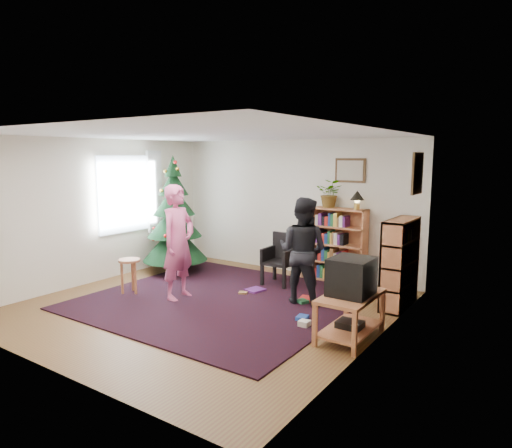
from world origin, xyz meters
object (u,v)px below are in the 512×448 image
Objects in this scene: tv_stand at (350,312)px; armchair at (282,257)px; person_by_chair at (303,251)px; table_lamp at (357,197)px; christmas_tree at (175,224)px; potted_plant at (330,193)px; picture_back at (350,170)px; picture_right at (417,173)px; crt_tv at (351,276)px; person_standing at (178,242)px; bookshelf_right at (400,262)px; bookshelf_back at (339,244)px; stool at (130,267)px.

armchair reaches higher than tv_stand.
table_lamp is (0.26, 1.44, 0.72)m from person_by_chair.
potted_plant is at bearing 23.36° from christmas_tree.
picture_back is 0.50m from table_lamp.
picture_right is 1.78m from potted_plant.
crt_tv is 2.58m from table_lamp.
bookshelf_right is at bearing -65.52° from person_standing.
person_by_chair is at bearing -5.69° from christmas_tree.
crt_tv is (-0.00, -0.00, 0.45)m from tv_stand.
picture_back is at bearing 113.54° from crt_tv.
person_by_chair is 3.24× the size of potted_plant.
picture_right reaches higher than picture_back.
picture_right is 2.01m from bookshelf_back.
potted_plant is at bearing 62.60° from bookshelf_right.
picture_back is at bearing 113.59° from tv_stand.
picture_right reaches higher than person_standing.
tv_stand is at bearing -59.30° from potted_plant.
bookshelf_back is at bearing -127.68° from picture_back.
picture_right reaches higher than armchair.
christmas_tree is at bearing 42.70° from person_standing.
tv_stand is at bearing 138.76° from person_by_chair.
christmas_tree is at bearing 163.84° from tv_stand.
person_by_chair is at bearing 117.81° from bookshelf_right.
armchair is at bearing 47.31° from stool.
potted_plant reaches higher than crt_tv.
person_by_chair is at bearing -65.52° from person_standing.
stool is 0.97m from person_standing.
bookshelf_back is 1.44m from person_by_chair.
bookshelf_back reaches higher than crt_tv.
bookshelf_right is (4.15, 0.37, -0.26)m from christmas_tree.
crt_tv is 2.50m from armchair.
potted_plant reaches higher than bookshelf_right.
picture_back is 1.11× the size of potted_plant.
picture_right is at bearing 27.28° from stool.
picture_back is 2.92m from crt_tv.
bookshelf_right is 0.73× the size of person_standing.
person_standing reaches higher than table_lamp.
table_lamp is (-0.87, 2.31, 0.74)m from crt_tv.
christmas_tree is 3.87× the size of stool.
picture_back reaches higher than person_by_chair.
picture_right is 0.27× the size of christmas_tree.
potted_plant reaches higher than bookshelf_back.
picture_back is at bearing 52.32° from bookshelf_back.
tv_stand is at bearing -41.66° from armchair.
picture_back reaches higher than armchair.
armchair is 1.64m from table_lamp.
person_by_chair reaches higher than armchair.
tv_stand is 0.45m from crt_tv.
bookshelf_back is 2.60m from crt_tv.
crt_tv reaches higher than tv_stand.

